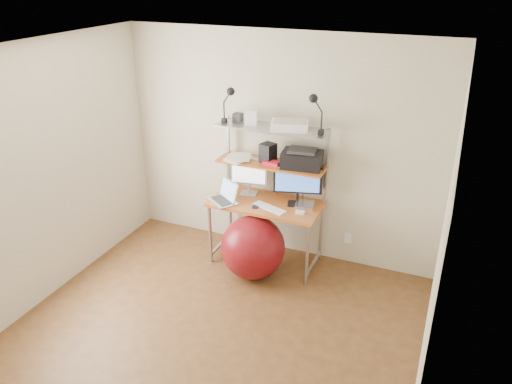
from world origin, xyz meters
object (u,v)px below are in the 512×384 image
(monitor_black, at_px, (298,182))
(laptop, at_px, (225,197))
(monitor_silver, at_px, (249,173))
(exercise_ball, at_px, (253,247))
(printer, at_px, (302,159))

(monitor_black, height_order, laptop, monitor_black)
(monitor_black, bearing_deg, monitor_silver, 160.83)
(monitor_black, relative_size, exercise_ball, 0.75)
(monitor_silver, xyz_separation_m, exercise_ball, (0.24, -0.45, -0.64))
(monitor_black, distance_m, exercise_ball, 0.85)
(printer, distance_m, exercise_ball, 1.07)
(printer, bearing_deg, laptop, -166.16)
(monitor_black, bearing_deg, laptop, -177.65)
(monitor_black, xyz_separation_m, laptop, (-0.74, -0.24, -0.21))
(printer, height_order, exercise_ball, printer)
(laptop, relative_size, exercise_ball, 0.62)
(printer, bearing_deg, monitor_black, -120.49)
(monitor_silver, relative_size, exercise_ball, 0.67)
(monitor_black, relative_size, laptop, 1.21)
(monitor_black, bearing_deg, printer, 50.74)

